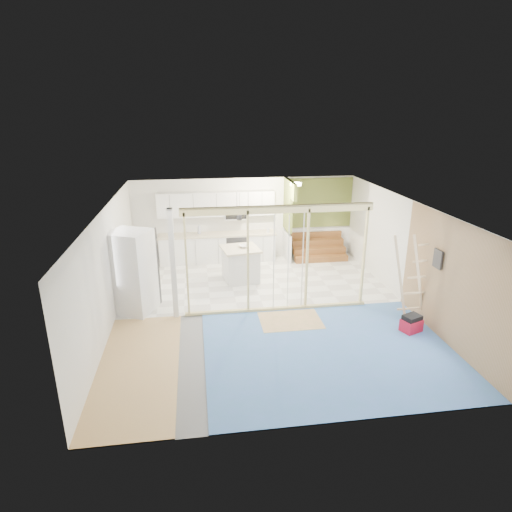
{
  "coord_description": "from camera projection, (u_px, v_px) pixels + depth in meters",
  "views": [
    {
      "loc": [
        -1.54,
        -9.19,
        4.62
      ],
      "look_at": [
        -0.13,
        0.6,
        1.21
      ],
      "focal_mm": 30.0,
      "sensor_mm": 36.0,
      "label": 1
    }
  ],
  "objects": [
    {
      "name": "fridge",
      "position": [
        133.0,
        272.0,
        10.0
      ],
      "size": [
        1.16,
        1.11,
        2.0
      ],
      "rotation": [
        0.0,
        0.0,
        -0.42
      ],
      "color": "silver",
      "rests_on": "room"
    },
    {
      "name": "bowl",
      "position": [
        244.0,
        246.0,
        11.89
      ],
      "size": [
        0.32,
        0.32,
        0.07
      ],
      "primitive_type": "imported",
      "rotation": [
        0.0,
        0.0,
        0.23
      ],
      "color": "silver",
      "rests_on": "island"
    },
    {
      "name": "soap_bottle_b",
      "position": [
        268.0,
        230.0,
        13.46
      ],
      "size": [
        0.11,
        0.11,
        0.18
      ],
      "primitive_type": "imported",
      "rotation": [
        0.0,
        0.0,
        -0.41
      ],
      "color": "silver",
      "rests_on": "base_cabinets"
    },
    {
      "name": "stud_frame",
      "position": [
        253.0,
        248.0,
        9.76
      ],
      "size": [
        4.66,
        0.14,
        2.6
      ],
      "color": "beige",
      "rests_on": "room"
    },
    {
      "name": "electrical_panel",
      "position": [
        438.0,
        259.0,
        8.93
      ],
      "size": [
        0.04,
        0.3,
        0.4
      ],
      "primitive_type": "cube",
      "color": "#333438",
      "rests_on": "room"
    },
    {
      "name": "ladder",
      "position": [
        412.0,
        278.0,
        9.57
      ],
      "size": [
        1.06,
        0.23,
        2.01
      ],
      "rotation": [
        0.0,
        0.0,
        -0.4
      ],
      "color": "#D4B381",
      "rests_on": "room"
    },
    {
      "name": "ceiling_light",
      "position": [
        296.0,
        184.0,
        12.48
      ],
      "size": [
        0.32,
        0.32,
        0.08
      ],
      "primitive_type": "cylinder",
      "color": "#FFEABF",
      "rests_on": "room"
    },
    {
      "name": "green_partition",
      "position": [
        309.0,
        230.0,
        13.71
      ],
      "size": [
        2.25,
        1.51,
        2.6
      ],
      "color": "olive",
      "rests_on": "room"
    },
    {
      "name": "base_cabinets",
      "position": [
        195.0,
        252.0,
        13.09
      ],
      "size": [
        4.45,
        2.24,
        0.93
      ],
      "color": "white",
      "rests_on": "room"
    },
    {
      "name": "sheathing_panel",
      "position": [
        454.0,
        285.0,
        8.49
      ],
      "size": [
        0.02,
        4.0,
        2.6
      ],
      "primitive_type": "cube",
      "color": "#A37958",
      "rests_on": "room"
    },
    {
      "name": "room",
      "position": [
        265.0,
        260.0,
        9.89
      ],
      "size": [
        7.01,
        8.01,
        2.61
      ],
      "color": "slate",
      "rests_on": "ground"
    },
    {
      "name": "toolbox",
      "position": [
        411.0,
        324.0,
        9.3
      ],
      "size": [
        0.5,
        0.44,
        0.4
      ],
      "rotation": [
        0.0,
        0.0,
        0.38
      ],
      "color": "#B61027",
      "rests_on": "room"
    },
    {
      "name": "upper_cabinets",
      "position": [
        218.0,
        205.0,
        13.18
      ],
      "size": [
        3.6,
        0.41,
        0.85
      ],
      "color": "white",
      "rests_on": "room"
    },
    {
      "name": "pot_rack",
      "position": [
        242.0,
        213.0,
        11.39
      ],
      "size": [
        0.52,
        0.52,
        0.72
      ],
      "color": "black",
      "rests_on": "room"
    },
    {
      "name": "soap_bottle_a",
      "position": [
        199.0,
        229.0,
        13.28
      ],
      "size": [
        0.12,
        0.12,
        0.3
      ],
      "primitive_type": "imported",
      "rotation": [
        0.0,
        0.0,
        -0.01
      ],
      "color": "#A6A9B9",
      "rests_on": "base_cabinets"
    },
    {
      "name": "island",
      "position": [
        241.0,
        265.0,
        11.99
      ],
      "size": [
        1.14,
        1.14,
        0.97
      ],
      "rotation": [
        0.0,
        0.0,
        0.16
      ],
      "color": "silver",
      "rests_on": "room"
    },
    {
      "name": "floor_overlays",
      "position": [
        267.0,
        309.0,
        10.38
      ],
      "size": [
        7.0,
        8.0,
        0.03
      ],
      "color": "white",
      "rests_on": "room"
    }
  ]
}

